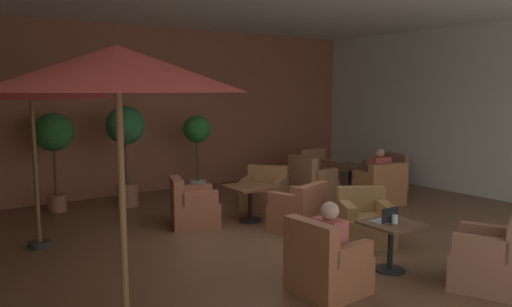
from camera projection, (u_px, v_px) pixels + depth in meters
The scene contains 25 objects.
ground_plane at pixel (274, 242), 7.44m from camera, with size 11.22×9.32×0.02m, color brown.
wall_back_brick at pixel (149, 110), 10.96m from camera, with size 11.22×0.08×3.66m, color #985840.
wall_right_plain at pixel (485, 111), 10.37m from camera, with size 0.08×9.32×3.66m, color silver.
cafe_table_front_left at pixel (391, 235), 6.20m from camera, with size 0.66×0.66×0.63m.
armchair_front_left_north at pixel (326, 266), 5.53m from camera, with size 0.77×0.75×0.87m.
armchair_front_left_east at pixel (489, 262), 5.65m from camera, with size 0.96×0.97×0.80m.
armchair_front_left_south at pixel (365, 223), 7.34m from camera, with size 1.01×1.02×0.81m.
cafe_table_front_right at pixel (350, 172), 10.84m from camera, with size 0.81×0.81×0.63m.
armchair_front_right_north at pixel (312, 183), 10.28m from camera, with size 0.76×0.81×0.92m.
armchair_front_right_east at pixel (380, 188), 9.88m from camera, with size 0.95×0.88×0.85m.
armchair_front_right_south at pixel (386, 175), 11.41m from camera, with size 0.81×0.87×0.82m.
armchair_front_right_west at pixel (318, 173), 11.77m from camera, with size 0.78×0.73×0.87m.
cafe_table_mid_center at pixel (250, 194), 8.55m from camera, with size 0.78×0.78×0.63m.
armchair_mid_center_north at pixel (299, 212), 7.97m from camera, with size 0.92×0.89×0.80m.
armchair_mid_center_east at pixel (265, 193), 9.53m from camera, with size 1.07×1.08×0.80m.
armchair_mid_center_south at pixel (193, 207), 8.31m from camera, with size 0.96×0.93×0.82m.
patio_umbrella_tall_red at pixel (118, 71), 3.96m from camera, with size 2.10×2.10×2.63m.
patio_umbrella_center_beige at pixel (31, 88), 6.91m from camera, with size 2.41×2.41×2.46m.
potted_tree_left_corner at pixel (54, 139), 9.13m from camera, with size 0.72×0.72×1.86m.
potted_tree_mid_left at pixel (126, 136), 9.57m from camera, with size 0.74×0.74×1.97m.
potted_tree_mid_right at pixel (197, 141), 10.51m from camera, with size 0.58×0.58×1.74m.
patron_blue_shirt at pixel (329, 232), 5.51m from camera, with size 0.24×0.37×0.62m.
patron_by_window at pixel (380, 167), 9.86m from camera, with size 0.41×0.33×0.68m.
iced_drink_cup at pixel (395, 219), 6.11m from camera, with size 0.08×0.08×0.11m, color white.
open_laptop at pixel (386, 218), 6.18m from camera, with size 0.31×0.23×0.20m.
Camera 1 is at (-4.35, -5.75, 2.27)m, focal length 34.61 mm.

